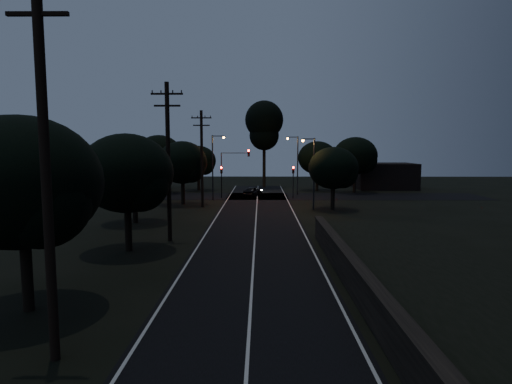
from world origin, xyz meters
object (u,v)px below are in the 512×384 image
object	(u,v)px
signal_left	(221,176)
signal_mast	(235,164)
tall_pine	(264,125)
signal_right	(293,176)
streetlight_b	(296,161)
utility_pole_far	(202,157)
utility_pole_mid	(168,159)
car	(253,191)
utility_pole_near	(45,159)
streetlight_c	(312,168)
streetlight_a	(214,163)

from	to	relation	value
signal_left	signal_mast	bearing A→B (deg)	0.13
tall_pine	signal_mast	bearing A→B (deg)	-104.62
signal_right	streetlight_b	distance (m)	4.45
utility_pole_far	signal_mast	xyz separation A→B (m)	(3.09, 7.99, -1.15)
signal_mast	streetlight_b	xyz separation A→B (m)	(8.22, 4.01, 0.30)
utility_pole_mid	car	bearing A→B (deg)	78.89
utility_pole_near	streetlight_b	size ratio (longest dim) A/B	1.50
signal_left	streetlight_b	distance (m)	10.84
tall_pine	streetlight_c	xyz separation A→B (m)	(4.83, -25.00, -5.72)
utility_pole_near	streetlight_b	distance (m)	47.40
car	signal_mast	bearing A→B (deg)	65.92
signal_right	tall_pine	bearing A→B (deg)	103.49
streetlight_c	car	xyz separation A→B (m)	(-6.46, 12.33, -3.70)
car	signal_right	bearing A→B (deg)	176.11
signal_left	signal_mast	world-z (taller)	signal_mast
utility_pole_mid	streetlight_a	size ratio (longest dim) A/B	1.38
tall_pine	streetlight_b	world-z (taller)	tall_pine
utility_pole_mid	signal_left	size ratio (longest dim) A/B	2.68
streetlight_a	signal_right	bearing A→B (deg)	11.34
utility_pole_mid	streetlight_b	bearing A→B (deg)	68.70
utility_pole_mid	signal_right	distance (m)	27.30
signal_left	signal_mast	xyz separation A→B (m)	(1.69, 0.00, 1.50)
streetlight_c	car	distance (m)	14.40
signal_right	streetlight_b	size ratio (longest dim) A/B	0.51
signal_right	car	distance (m)	6.13
car	utility_pole_far	bearing A→B (deg)	82.77
streetlight_b	signal_right	bearing A→B (deg)	-100.00
streetlight_a	car	world-z (taller)	streetlight_a
utility_pole_mid	signal_left	xyz separation A→B (m)	(1.40, 24.99, -2.90)
streetlight_b	utility_pole_near	bearing A→B (deg)	-103.81
utility_pole_far	signal_right	size ratio (longest dim) A/B	2.56
signal_mast	utility_pole_mid	bearing A→B (deg)	-97.04
utility_pole_near	car	size ratio (longest dim) A/B	3.13
signal_left	car	xyz separation A→B (m)	(3.97, 2.34, -2.18)
utility_pole_near	car	distance (m)	45.00
tall_pine	streetlight_b	size ratio (longest dim) A/B	1.75
signal_mast	streetlight_b	size ratio (longest dim) A/B	0.78
signal_mast	streetlight_c	xyz separation A→B (m)	(8.74, -9.99, 0.01)
tall_pine	signal_right	bearing A→B (deg)	-76.51
tall_pine	streetlight_a	xyz separation A→B (m)	(-6.31, -17.00, -5.44)
signal_right	streetlight_c	world-z (taller)	streetlight_c
utility_pole_far	signal_right	xyz separation A→B (m)	(10.60, 7.99, -2.65)
utility_pole_mid	signal_right	xyz separation A→B (m)	(10.60, 24.99, -2.90)
signal_right	car	size ratio (longest dim) A/B	1.07
signal_left	streetlight_b	xyz separation A→B (m)	(9.91, 4.01, 1.80)
utility_pole_mid	streetlight_c	world-z (taller)	utility_pole_mid
signal_right	streetlight_c	distance (m)	10.18
streetlight_b	car	size ratio (longest dim) A/B	2.09
utility_pole_near	utility_pole_mid	size ratio (longest dim) A/B	1.09
streetlight_b	utility_pole_far	bearing A→B (deg)	-133.30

